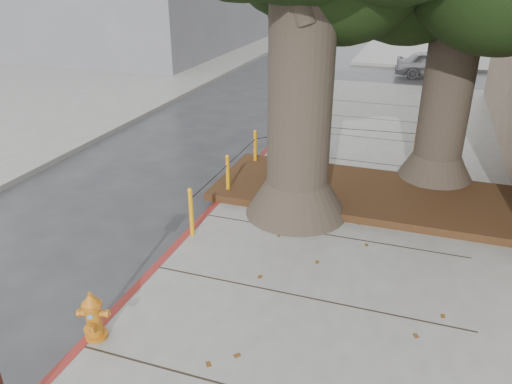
# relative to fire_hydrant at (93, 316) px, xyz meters

# --- Properties ---
(ground) EXTENTS (140.00, 140.00, 0.00)m
(ground) POSITION_rel_fire_hydrant_xyz_m (1.90, 1.79, -0.50)
(ground) COLOR #28282B
(ground) RESTS_ON ground
(sidewalk_far) EXTENTS (16.00, 20.00, 0.15)m
(sidewalk_far) POSITION_rel_fire_hydrant_xyz_m (7.90, 31.79, -0.43)
(sidewalk_far) COLOR slate
(sidewalk_far) RESTS_ON ground
(sidewalk_opposite) EXTENTS (14.00, 60.00, 0.15)m
(sidewalk_opposite) POSITION_rel_fire_hydrant_xyz_m (-12.10, 11.79, -0.43)
(sidewalk_opposite) COLOR slate
(sidewalk_opposite) RESTS_ON ground
(curb_red) EXTENTS (0.14, 26.00, 0.16)m
(curb_red) POSITION_rel_fire_hydrant_xyz_m (-0.10, 4.29, -0.43)
(curb_red) COLOR maroon
(curb_red) RESTS_ON ground
(planter_bed) EXTENTS (6.40, 2.60, 0.16)m
(planter_bed) POSITION_rel_fire_hydrant_xyz_m (2.80, 5.69, -0.27)
(planter_bed) COLOR black
(planter_bed) RESTS_ON sidewalk_main
(bollard_ring) EXTENTS (3.79, 5.39, 0.95)m
(bollard_ring) POSITION_rel_fire_hydrant_xyz_m (1.03, 6.16, 0.16)
(bollard_ring) COLOR #F69D0D
(bollard_ring) RESTS_ON sidewalk_main
(fire_hydrant) EXTENTS (0.38, 0.38, 0.72)m
(fire_hydrant) POSITION_rel_fire_hydrant_xyz_m (0.00, 0.00, 0.00)
(fire_hydrant) COLOR orange
(fire_hydrant) RESTS_ON sidewalk_main
(car_silver) EXTENTS (3.59, 1.61, 1.20)m
(car_silver) POSITION_rel_fire_hydrant_xyz_m (4.01, 19.86, 0.10)
(car_silver) COLOR #ABABB0
(car_silver) RESTS_ON ground
(car_dark) EXTENTS (2.44, 4.80, 1.34)m
(car_dark) POSITION_rel_fire_hydrant_xyz_m (-10.27, 20.94, 0.17)
(car_dark) COLOR black
(car_dark) RESTS_ON ground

